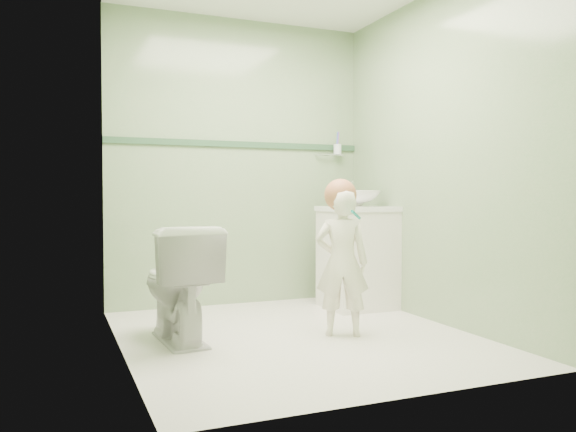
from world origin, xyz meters
name	(u,v)px	position (x,y,z in m)	size (l,w,h in m)	color
ground	(297,336)	(0.00, 0.00, 0.00)	(2.50, 2.50, 0.00)	silver
room_shell	(297,152)	(0.00, 0.00, 1.20)	(2.50, 2.54, 2.40)	#84A877
trim_stripe	(239,144)	(0.00, 1.24, 1.35)	(2.20, 0.02, 0.05)	#305539
vanity	(358,259)	(0.84, 0.70, 0.40)	(0.52, 0.50, 0.80)	white
counter	(358,209)	(0.84, 0.70, 0.81)	(0.54, 0.52, 0.04)	white
basin	(358,198)	(0.84, 0.70, 0.89)	(0.37, 0.37, 0.13)	white
faucet	(347,189)	(0.84, 0.89, 0.97)	(0.03, 0.13, 0.18)	silver
cup_holder	(337,150)	(0.89, 1.18, 1.33)	(0.26, 0.07, 0.21)	silver
toilet	(178,283)	(-0.74, 0.17, 0.37)	(0.41, 0.72, 0.73)	white
toddler	(342,263)	(0.28, -0.09, 0.48)	(0.35, 0.23, 0.96)	white
hair_cap	(340,195)	(0.28, -0.07, 0.92)	(0.21, 0.21, 0.21)	#B26B45
teal_toothbrush	(355,214)	(0.30, -0.23, 0.80)	(0.12, 0.14, 0.08)	#0D8580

